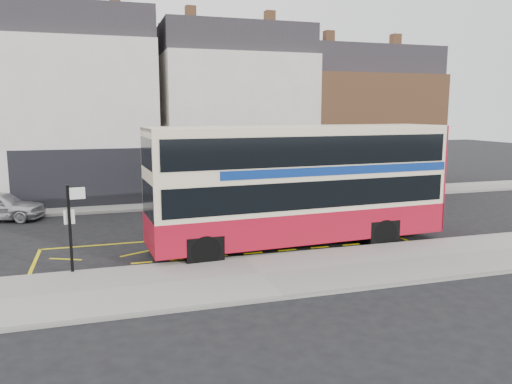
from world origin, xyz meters
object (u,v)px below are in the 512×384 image
object	(u,v)px
street_tree_right	(262,144)
car_white	(305,188)
bus_stop_post	(72,219)
double_decker_bus	(301,184)
car_grey	(220,197)

from	to	relation	value
street_tree_right	car_white	bearing A→B (deg)	-31.22
bus_stop_post	street_tree_right	world-z (taller)	street_tree_right
double_decker_bus	car_grey	size ratio (longest dim) A/B	2.63
double_decker_bus	car_white	size ratio (longest dim) A/B	2.22
double_decker_bus	car_grey	bearing A→B (deg)	97.00
car_white	car_grey	bearing A→B (deg)	90.31
bus_stop_post	street_tree_right	bearing A→B (deg)	43.71
double_decker_bus	car_white	distance (m)	9.78
car_white	street_tree_right	size ratio (longest dim) A/B	1.09
bus_stop_post	car_grey	size ratio (longest dim) A/B	0.62
car_grey	car_white	size ratio (longest dim) A/B	0.85
bus_stop_post	street_tree_right	size ratio (longest dim) A/B	0.58
bus_stop_post	car_white	xyz separation A→B (m)	(12.12, 10.11, -1.07)
car_grey	street_tree_right	xyz separation A→B (m)	(3.11, 2.51, 2.54)
double_decker_bus	car_grey	distance (m)	7.95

